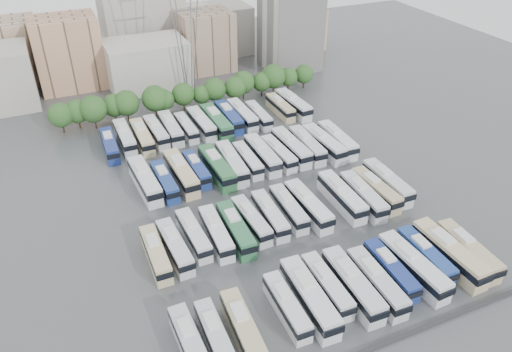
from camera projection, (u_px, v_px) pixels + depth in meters
name	position (u px, v px, depth m)	size (l,w,h in m)	color
ground	(266.00, 204.00, 86.95)	(220.00, 220.00, 0.00)	#424447
parapet	(379.00, 346.00, 61.46)	(56.00, 0.50, 0.50)	#2D2D30
tree_line	(185.00, 94.00, 116.51)	(64.91, 7.32, 7.65)	black
city_buildings	(131.00, 44.00, 135.36)	(102.00, 35.00, 20.00)	#9E998E
apartment_tower	(291.00, 21.00, 136.02)	(14.00, 14.00, 26.00)	silver
electricity_pylon	(185.00, 21.00, 115.93)	(9.00, 6.91, 33.83)	slate
bus_r0_s0	(190.00, 344.00, 59.97)	(2.59, 11.08, 3.47)	silver
bus_r0_s1	(215.00, 337.00, 60.87)	(2.58, 10.82, 3.38)	silver
bus_r0_s2	(243.00, 329.00, 61.73)	(3.13, 11.77, 3.66)	tan
bus_r0_s4	(287.00, 306.00, 64.99)	(2.64, 10.93, 3.41)	silver
bus_r0_s5	(309.00, 297.00, 65.84)	(3.38, 13.30, 4.14)	silver
bus_r0_s6	(327.00, 285.00, 68.04)	(2.69, 11.33, 3.54)	silver
bus_r0_s7	(353.00, 285.00, 67.79)	(3.26, 13.03, 4.06)	silver
bus_r0_s8	(376.00, 282.00, 68.37)	(3.04, 12.24, 3.82)	silver
bus_r0_s9	(390.00, 270.00, 70.59)	(2.97, 11.32, 3.52)	navy
bus_r0_s10	(413.00, 266.00, 70.81)	(3.33, 13.13, 4.09)	silver
bus_r0_s11	(425.00, 255.00, 73.11)	(2.76, 11.34, 3.54)	navy
bus_r0_s12	(449.00, 253.00, 73.02)	(3.23, 13.61, 4.25)	#CEBB8D
bus_r0_s13	(468.00, 250.00, 73.86)	(3.23, 12.17, 3.78)	tan
bus_r1_s0	(156.00, 254.00, 73.45)	(2.58, 11.27, 3.53)	#C8BC8A
bus_r1_s1	(175.00, 247.00, 74.71)	(3.00, 11.54, 3.59)	silver
bus_r1_s2	(193.00, 235.00, 77.18)	(2.71, 11.18, 3.49)	silver
bus_r1_s3	(216.00, 233.00, 77.48)	(2.99, 11.61, 3.61)	silver
bus_r1_s4	(236.00, 229.00, 78.05)	(3.03, 12.15, 3.79)	#2E6D44
bus_r1_s5	(251.00, 220.00, 80.21)	(2.87, 11.28, 3.51)	silver
bus_r1_s6	(270.00, 215.00, 81.34)	(2.94, 11.42, 3.55)	silver
bus_r1_s7	(289.00, 208.00, 82.88)	(2.86, 11.31, 3.52)	silver
bus_r1_s8	(308.00, 206.00, 83.22)	(2.95, 12.50, 3.91)	silver
bus_r1_s10	(342.00, 196.00, 85.45)	(3.08, 12.79, 3.99)	white
bus_r1_s11	(363.00, 196.00, 85.63)	(3.27, 12.45, 3.87)	silver
bus_r1_s12	(376.00, 190.00, 87.28)	(2.91, 12.01, 3.75)	tan
bus_r1_s13	(387.00, 182.00, 89.14)	(2.91, 12.53, 3.92)	silver
bus_r2_s1	(145.00, 180.00, 89.42)	(3.54, 13.39, 4.16)	silver
bus_r2_s2	(165.00, 181.00, 89.71)	(2.64, 11.35, 3.55)	navy
bus_r2_s3	(181.00, 173.00, 91.55)	(3.32, 13.42, 4.18)	beige
bus_r2_s4	(197.00, 169.00, 93.36)	(2.51, 10.88, 3.40)	navy
bus_r2_s5	(217.00, 167.00, 93.29)	(3.18, 13.26, 4.14)	#2D6A3C
bus_r2_s6	(232.00, 163.00, 94.61)	(3.47, 12.99, 4.04)	silver
bus_r2_s7	(248.00, 160.00, 96.12)	(2.58, 10.98, 3.43)	silver
bus_r2_s8	(262.00, 154.00, 97.34)	(2.91, 12.68, 3.97)	silver
bus_r2_s9	(279.00, 153.00, 98.08)	(2.91, 11.50, 3.58)	silver
bus_r2_s10	(291.00, 147.00, 99.73)	(3.07, 12.94, 4.04)	silver
bus_r2_s11	(307.00, 145.00, 100.57)	(3.18, 12.51, 3.90)	silver
bus_r2_s12	(324.00, 143.00, 101.03)	(3.45, 13.05, 4.06)	silver
bus_r2_s13	(337.00, 140.00, 102.36)	(3.19, 12.75, 3.97)	white
bus_r3_s0	(110.00, 145.00, 100.85)	(2.92, 11.58, 3.61)	navy
bus_r3_s1	(125.00, 137.00, 103.53)	(2.69, 12.24, 3.84)	silver
bus_r3_s2	(142.00, 137.00, 103.56)	(2.73, 12.36, 3.88)	beige
bus_r3_s3	(156.00, 132.00, 105.62)	(3.03, 11.91, 3.71)	silver
bus_r3_s4	(171.00, 128.00, 106.75)	(2.86, 12.43, 3.89)	silver
bus_r3_s5	(186.00, 127.00, 107.61)	(2.51, 10.86, 3.40)	silver
bus_r3_s6	(201.00, 123.00, 108.63)	(3.02, 12.54, 3.91)	silver
bus_r3_s7	(216.00, 122.00, 108.94)	(3.08, 13.56, 4.24)	#2F6F43
bus_r3_s8	(229.00, 117.00, 111.35)	(2.95, 12.63, 3.95)	navy
bus_r3_s9	(242.00, 115.00, 112.27)	(2.90, 12.60, 3.94)	white
bus_r3_s10	(259.00, 115.00, 112.55)	(2.69, 11.14, 3.48)	silver
bus_r3_s12	(280.00, 107.00, 116.12)	(2.51, 11.31, 3.54)	#CDBB8D
bus_r3_s13	(293.00, 104.00, 116.80)	(3.42, 13.14, 4.09)	silver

